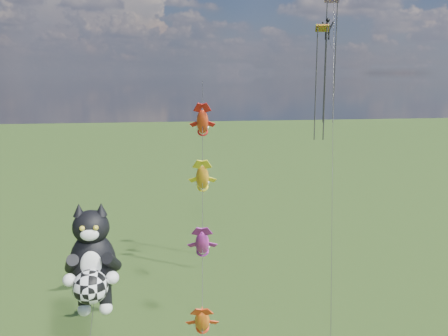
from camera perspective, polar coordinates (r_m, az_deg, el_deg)
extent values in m
ellipsoid|color=black|center=(26.81, -14.72, -10.68)|extent=(2.72, 2.38, 3.46)
ellipsoid|color=black|center=(26.04, -14.96, -6.55)|extent=(2.13, 2.00, 1.75)
cone|color=black|center=(25.86, -16.25, -4.61)|extent=(0.71, 0.71, 0.65)
cone|color=black|center=(25.73, -13.86, -4.57)|extent=(0.71, 0.71, 0.65)
ellipsoid|color=white|center=(25.43, -15.12, -7.36)|extent=(0.98, 0.63, 0.63)
ellipsoid|color=white|center=(25.95, -14.95, -10.66)|extent=(1.14, 0.62, 1.43)
sphere|color=gold|center=(25.29, -15.91, -6.66)|extent=(0.26, 0.26, 0.26)
sphere|color=gold|center=(25.21, -14.44, -6.64)|extent=(0.26, 0.26, 0.26)
sphere|color=white|center=(26.01, -17.26, -12.14)|extent=(0.65, 0.65, 0.65)
sphere|color=white|center=(25.76, -12.64, -12.14)|extent=(0.65, 0.65, 0.65)
sphere|color=white|center=(27.66, -15.67, -15.30)|extent=(0.69, 0.69, 0.69)
sphere|color=white|center=(27.54, -13.36, -15.31)|extent=(0.69, 0.69, 0.69)
sphere|color=white|center=(25.68, -15.02, -12.99)|extent=(1.70, 1.70, 1.70)
cylinder|color=black|center=(27.42, -2.49, -7.15)|extent=(1.81, 15.74, 15.93)
ellipsoid|color=orange|center=(25.57, -2.51, -17.07)|extent=(0.97, 2.14, 2.08)
ellipsoid|color=#D833A8|center=(27.09, -2.49, -8.56)|extent=(0.97, 2.14, 2.08)
ellipsoid|color=#D84619|center=(29.13, -2.48, -1.11)|extent=(0.97, 2.14, 2.08)
ellipsoid|color=#E55619|center=(31.61, -2.47, 5.28)|extent=(0.97, 2.14, 2.08)
cylinder|color=black|center=(31.62, 12.33, 4.71)|extent=(5.26, 16.28, 26.39)
cube|color=#31A30F|center=(37.01, 11.16, 15.42)|extent=(1.04, 0.82, 0.52)
cylinder|color=black|center=(36.79, 10.45, 9.17)|extent=(0.08, 0.08, 8.08)
cylinder|color=black|center=(37.00, 11.41, 9.15)|extent=(0.08, 0.08, 8.08)
cylinder|color=black|center=(39.86, 11.46, 11.64)|extent=(0.08, 0.08, 9.54)
cylinder|color=black|center=(40.12, 12.51, 11.60)|extent=(0.08, 0.08, 9.54)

